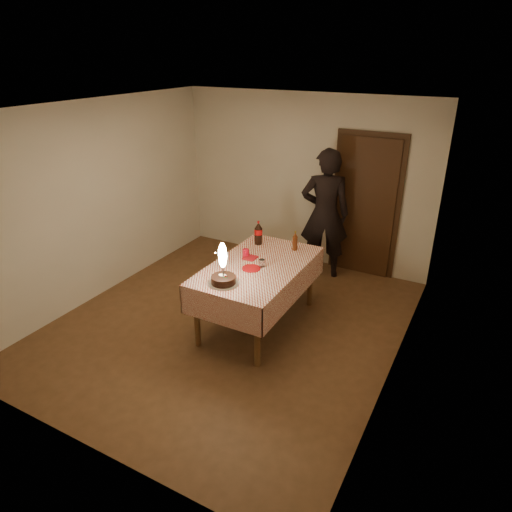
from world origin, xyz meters
name	(u,v)px	position (x,y,z in m)	size (l,w,h in m)	color
ground	(230,323)	(0.00, 0.00, 0.00)	(4.00, 4.50, 0.01)	brown
room_shell	(232,195)	(0.03, 0.08, 1.65)	(4.04, 4.54, 2.62)	beige
dining_table	(258,273)	(0.31, 0.17, 0.71)	(1.02, 1.72, 0.82)	brown
birthday_cake	(223,273)	(0.20, -0.42, 0.94)	(0.34, 0.34, 0.48)	white
red_plate	(251,268)	(0.29, 0.04, 0.82)	(0.22, 0.22, 0.01)	red
red_cup	(246,253)	(0.07, 0.30, 0.87)	(0.08, 0.08, 0.10)	red
clear_cup	(262,263)	(0.38, 0.15, 0.86)	(0.07, 0.07, 0.09)	silver
napkin_stack	(250,258)	(0.15, 0.28, 0.83)	(0.15, 0.15, 0.02)	#A4121A
cola_bottle	(258,233)	(0.02, 0.73, 0.97)	(0.10, 0.10, 0.32)	black
amber_bottle_right	(295,241)	(0.52, 0.78, 0.93)	(0.06, 0.06, 0.25)	#59260F
photographer	(325,214)	(0.51, 1.85, 0.96)	(0.82, 0.69, 1.93)	black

